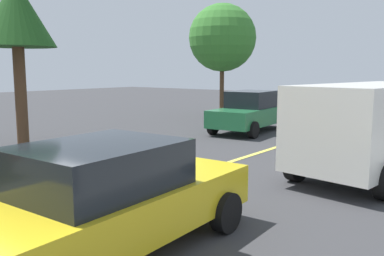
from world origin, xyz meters
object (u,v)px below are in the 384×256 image
tree_centre_verge (222,38)px  car_yellow_mid_road (109,197)px  white_van (375,123)px  tree_left_verge (16,15)px  car_green_near_curb (250,111)px

tree_centre_verge → car_yellow_mid_road: bearing=-151.1°
car_yellow_mid_road → tree_centre_verge: tree_centre_verge is taller
white_van → tree_left_verge: 11.37m
car_yellow_mid_road → car_green_near_curb: bearing=21.0°
tree_left_verge → car_green_near_curb: bearing=-31.5°
car_yellow_mid_road → tree_left_verge: size_ratio=0.82×
tree_left_verge → white_van: bearing=-74.0°
car_green_near_curb → tree_left_verge: bearing=148.5°
tree_centre_verge → white_van: bearing=-129.1°
car_yellow_mid_road → white_van: bearing=-13.9°
car_yellow_mid_road → tree_centre_verge: bearing=28.9°
tree_left_verge → tree_centre_verge: bearing=-3.7°
white_van → car_yellow_mid_road: (-6.80, 1.68, -0.47)m
tree_left_verge → tree_centre_verge: (11.01, -0.70, -0.11)m
car_green_near_curb → car_yellow_mid_road: car_green_near_curb is taller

